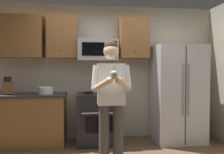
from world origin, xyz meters
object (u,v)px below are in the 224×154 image
(refrigerator, at_px, (177,93))
(cupcake, at_px, (114,75))
(knife_block, at_px, (8,88))
(microwave, at_px, (98,50))
(person, at_px, (111,95))
(bowl_large_white, at_px, (45,90))
(oven_range, at_px, (98,118))

(refrigerator, xyz_separation_m, cupcake, (-1.37, -1.29, 0.39))
(knife_block, bearing_deg, microwave, 5.43)
(refrigerator, bearing_deg, cupcake, -136.85)
(person, bearing_deg, knife_block, 150.22)
(bowl_large_white, distance_m, cupcake, 1.72)
(oven_range, xyz_separation_m, microwave, (0.00, 0.12, 1.26))
(refrigerator, bearing_deg, microwave, 173.97)
(microwave, relative_size, refrigerator, 0.41)
(knife_block, xyz_separation_m, cupcake, (1.69, -1.30, 0.26))
(knife_block, xyz_separation_m, person, (1.69, -0.97, -0.04))
(oven_range, height_order, refrigerator, refrigerator)
(oven_range, relative_size, cupcake, 5.36)
(bowl_large_white, bearing_deg, cupcake, -50.94)
(microwave, bearing_deg, knife_block, -174.57)
(knife_block, bearing_deg, person, -29.78)
(oven_range, relative_size, person, 0.53)
(person, bearing_deg, bowl_large_white, 137.29)
(person, bearing_deg, microwave, 96.38)
(microwave, relative_size, bowl_large_white, 2.76)
(refrigerator, bearing_deg, oven_range, 178.50)
(refrigerator, relative_size, knife_block, 5.63)
(bowl_large_white, height_order, cupcake, cupcake)
(oven_range, bearing_deg, person, -82.87)
(refrigerator, height_order, cupcake, refrigerator)
(microwave, bearing_deg, oven_range, -90.02)
(oven_range, relative_size, bowl_large_white, 3.48)
(cupcake, bearing_deg, microwave, 94.94)
(refrigerator, xyz_separation_m, bowl_large_white, (-2.44, 0.02, 0.09))
(microwave, height_order, knife_block, microwave)
(oven_range, distance_m, refrigerator, 1.56)
(microwave, relative_size, knife_block, 2.31)
(oven_range, distance_m, person, 1.14)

